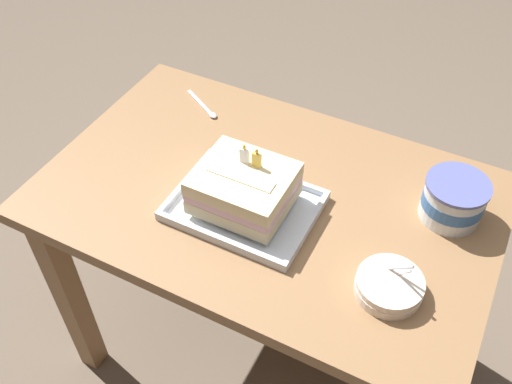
{
  "coord_description": "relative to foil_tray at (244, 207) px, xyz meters",
  "views": [
    {
      "loc": [
        0.41,
        -0.85,
        1.71
      ],
      "look_at": [
        -0.01,
        -0.03,
        0.77
      ],
      "focal_mm": 40.2,
      "sensor_mm": 36.0,
      "label": 1
    }
  ],
  "objects": [
    {
      "name": "birthday_cake",
      "position": [
        0.0,
        0.0,
        0.06
      ],
      "size": [
        0.21,
        0.18,
        0.14
      ],
      "color": "beige",
      "rests_on": "foil_tray"
    },
    {
      "name": "ice_cream_tub",
      "position": [
        0.42,
        0.2,
        0.04
      ],
      "size": [
        0.14,
        0.14,
        0.1
      ],
      "color": "white",
      "rests_on": "dining_table"
    },
    {
      "name": "ground_plane",
      "position": [
        0.02,
        0.07,
        -0.75
      ],
      "size": [
        8.0,
        8.0,
        0.0
      ],
      "primitive_type": "plane",
      "color": "#6B5B4C"
    },
    {
      "name": "bowl_stack",
      "position": [
        0.37,
        -0.07,
        0.01
      ],
      "size": [
        0.14,
        0.14,
        0.1
      ],
      "color": "silver",
      "rests_on": "dining_table"
    },
    {
      "name": "serving_spoon_near_tray",
      "position": [
        -0.26,
        0.28,
        -0.0
      ],
      "size": [
        0.14,
        0.09,
        0.01
      ],
      "color": "silver",
      "rests_on": "dining_table"
    },
    {
      "name": "dining_table",
      "position": [
        0.02,
        0.07,
        -0.13
      ],
      "size": [
        1.07,
        0.68,
        0.74
      ],
      "color": "olive",
      "rests_on": "ground_plane"
    },
    {
      "name": "foil_tray",
      "position": [
        0.0,
        0.0,
        0.0
      ],
      "size": [
        0.32,
        0.24,
        0.02
      ],
      "color": "silver",
      "rests_on": "dining_table"
    }
  ]
}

